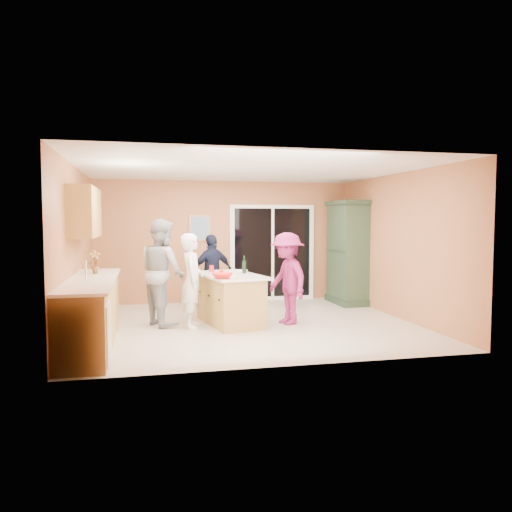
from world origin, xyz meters
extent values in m
plane|color=beige|center=(0.00, 0.00, 0.00)|extent=(5.50, 5.50, 0.00)
cube|color=silver|center=(0.00, 0.00, 2.60)|extent=(5.50, 5.00, 0.10)
cube|color=#E2935D|center=(0.00, 2.50, 1.30)|extent=(5.50, 0.10, 2.60)
cube|color=#E2935D|center=(0.00, -2.50, 1.30)|extent=(5.50, 0.10, 2.60)
cube|color=#E2935D|center=(-2.75, 0.00, 1.30)|extent=(0.10, 5.00, 2.60)
cube|color=#E2935D|center=(2.75, 0.00, 1.30)|extent=(0.10, 5.00, 2.60)
cube|color=#B69347|center=(-2.45, -0.90, 0.45)|extent=(0.60, 3.00, 0.90)
cube|color=silver|center=(-2.44, -2.00, 0.40)|extent=(0.62, 0.60, 0.72)
cube|color=silver|center=(-2.44, -0.90, 0.92)|extent=(0.65, 3.05, 0.04)
cylinder|color=silver|center=(-2.45, -1.40, 1.09)|extent=(0.02, 0.02, 0.30)
cube|color=#B69347|center=(-2.58, -0.20, 1.88)|extent=(0.35, 1.60, 0.75)
cube|color=white|center=(1.05, 2.47, 1.05)|extent=(1.90, 0.05, 2.10)
cube|color=black|center=(1.05, 2.46, 1.05)|extent=(1.70, 0.03, 1.94)
cube|color=white|center=(1.05, 2.45, 1.05)|extent=(0.06, 0.04, 1.94)
cube|color=silver|center=(1.20, 2.44, 1.00)|extent=(0.02, 0.03, 0.12)
cube|color=tan|center=(-0.55, 2.48, 1.60)|extent=(0.46, 0.03, 0.56)
cube|color=#465F91|center=(-0.55, 2.47, 1.60)|extent=(0.38, 0.02, 0.48)
cube|color=#B69347|center=(-0.30, 0.11, 0.41)|extent=(1.00, 1.54, 0.81)
cube|color=silver|center=(-0.30, 0.11, 0.83)|extent=(1.17, 1.75, 0.04)
cube|color=black|center=(-0.30, 0.11, 0.05)|extent=(0.91, 1.46, 0.09)
cube|color=#243A27|center=(2.49, 1.67, 0.06)|extent=(0.60, 1.14, 0.13)
cube|color=#304830|center=(2.49, 1.67, 1.07)|extent=(0.54, 1.07, 2.02)
cube|color=#243A27|center=(2.49, 1.67, 2.13)|extent=(0.62, 1.18, 0.09)
imported|color=white|center=(-0.95, -0.04, 0.77)|extent=(0.45, 0.61, 1.55)
imported|color=#A4A4A7|center=(-1.42, 0.30, 0.89)|extent=(0.97, 1.06, 1.78)
imported|color=#161F32|center=(-0.41, 1.51, 0.74)|extent=(0.94, 0.65, 1.49)
imported|color=maroon|center=(0.65, -0.10, 0.78)|extent=(0.81, 1.11, 1.55)
imported|color=red|center=(-0.52, -0.47, 0.89)|extent=(0.38, 0.38, 0.08)
imported|color=#A01B10|center=(-2.45, -0.23, 1.13)|extent=(0.22, 0.18, 0.37)
cylinder|color=red|center=(-0.55, 0.54, 0.91)|extent=(0.09, 0.09, 0.12)
cylinder|color=red|center=(-0.49, -0.17, 0.90)|extent=(0.08, 0.08, 0.10)
cylinder|color=black|center=(-0.03, 0.22, 0.96)|extent=(0.07, 0.07, 0.22)
cylinder|color=black|center=(-0.03, 0.22, 1.11)|extent=(0.03, 0.03, 0.08)
cylinder|color=white|center=(0.01, 0.65, 0.85)|extent=(0.27, 0.27, 0.02)
camera|label=1|loc=(-1.70, -8.16, 1.74)|focal=35.00mm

